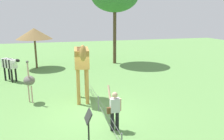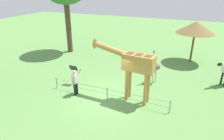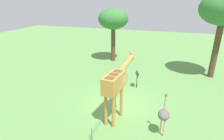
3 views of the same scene
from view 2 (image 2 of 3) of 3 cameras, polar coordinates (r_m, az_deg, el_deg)
name	(u,v)px [view 2 (image 2 of 3)]	position (r m, az deg, el deg)	size (l,w,h in m)	color
ground_plane	(109,97)	(11.83, -0.91, -7.74)	(60.00, 60.00, 0.00)	#60934C
giraffe	(133,64)	(10.69, 6.05, 1.76)	(3.80, 0.93, 3.32)	#BC8942
visitor	(75,81)	(11.86, -10.45, -3.07)	(0.58, 0.58, 1.76)	black
ostrich	(155,66)	(13.28, 12.20, 1.04)	(0.70, 0.56, 2.25)	#CC9E93
shade_hut_near	(196,27)	(17.56, 22.83, 11.18)	(3.04, 3.04, 3.41)	brown
info_sign	(74,71)	(13.16, -10.93, -0.15)	(0.56, 0.21, 1.32)	black
wire_fence	(107,93)	(11.43, -1.42, -6.59)	(7.05, 0.05, 0.75)	slate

